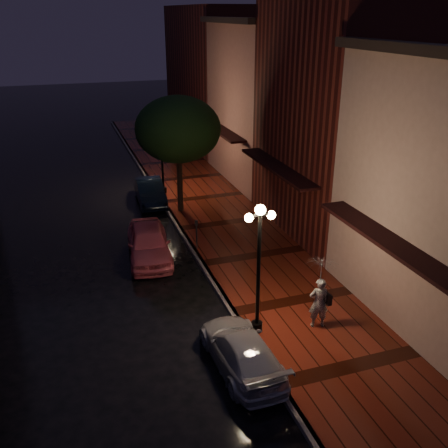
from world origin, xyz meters
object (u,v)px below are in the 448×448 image
object	(u,v)px
navy_car	(150,192)
parking_meter	(197,232)
woman_with_umbrella	(321,282)
pink_car	(149,243)
streetlamp_far	(162,150)
silver_car	(242,350)
street_tree	(178,131)
streetlamp_near	(259,262)

from	to	relation	value
navy_car	parking_meter	size ratio (longest dim) A/B	2.88
woman_with_umbrella	pink_car	bearing A→B (deg)	-45.60
streetlamp_far	parking_meter	world-z (taller)	streetlamp_far
pink_car	woman_with_umbrella	distance (m)	8.06
streetlamp_far	silver_car	distance (m)	15.50
streetlamp_far	parking_meter	size ratio (longest dim) A/B	3.23
streetlamp_far	street_tree	world-z (taller)	street_tree
street_tree	parking_meter	distance (m)	5.70
street_tree	parking_meter	xyz separation A→B (m)	(-0.46, -4.63, -3.29)
street_tree	pink_car	distance (m)	6.30
streetlamp_far	woman_with_umbrella	world-z (taller)	streetlamp_far
navy_car	silver_car	xyz separation A→B (m)	(-0.07, -14.33, -0.06)
navy_car	woman_with_umbrella	bearing A→B (deg)	-74.88
pink_car	parking_meter	size ratio (longest dim) A/B	3.16
silver_car	parking_meter	size ratio (longest dim) A/B	2.96
streetlamp_near	silver_car	size ratio (longest dim) A/B	1.09
street_tree	woman_with_umbrella	bearing A→B (deg)	-81.50
parking_meter	street_tree	bearing A→B (deg)	94.81
pink_car	parking_meter	world-z (taller)	parking_meter
navy_car	streetlamp_far	bearing A→B (deg)	49.37
woman_with_umbrella	parking_meter	bearing A→B (deg)	-59.62
silver_car	pink_car	bearing A→B (deg)	-82.61
streetlamp_near	woman_with_umbrella	size ratio (longest dim) A/B	1.77
streetlamp_far	parking_meter	distance (m)	7.82
streetlamp_near	navy_car	world-z (taller)	streetlamp_near
street_tree	navy_car	size ratio (longest dim) A/B	1.51
street_tree	pink_car	world-z (taller)	street_tree
streetlamp_far	pink_car	world-z (taller)	streetlamp_far
streetlamp_far	woman_with_umbrella	xyz separation A→B (m)	(1.96, -14.37, -0.84)
streetlamp_far	street_tree	bearing A→B (deg)	-85.09
street_tree	pink_car	bearing A→B (deg)	-118.75
pink_car	silver_car	distance (m)	7.85
streetlamp_near	woman_with_umbrella	distance (m)	2.16
navy_car	woman_with_umbrella	world-z (taller)	woman_with_umbrella
pink_car	navy_car	xyz separation A→B (m)	(1.30, 6.58, -0.08)
woman_with_umbrella	street_tree	bearing A→B (deg)	-68.89
streetlamp_far	woman_with_umbrella	distance (m)	14.53
streetlamp_near	parking_meter	size ratio (longest dim) A/B	3.23
woman_with_umbrella	parking_meter	size ratio (longest dim) A/B	1.82
silver_car	woman_with_umbrella	xyz separation A→B (m)	(2.98, 0.96, 1.18)
pink_car	woman_with_umbrella	size ratio (longest dim) A/B	1.74
streetlamp_near	pink_car	size ratio (longest dim) A/B	1.02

